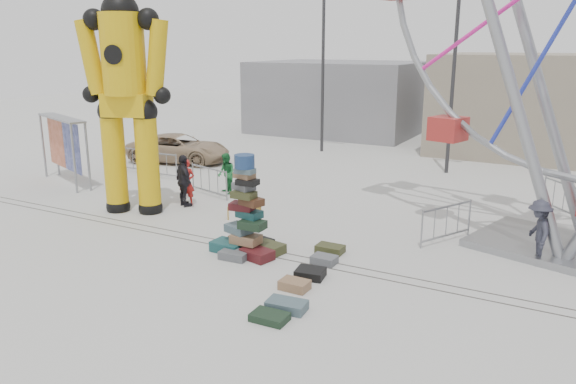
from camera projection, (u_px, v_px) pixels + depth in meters
The scene contains 27 objects.
ground at pixel (219, 256), 15.04m from camera, with size 90.00×90.00×0.00m, color #9E9E99.
track_line_near at pixel (231, 248), 15.55m from camera, with size 40.00×0.04×0.01m, color #47443F.
track_line_far at pixel (239, 244), 15.89m from camera, with size 40.00×0.04×0.01m, color #47443F.
building_right at pixel (563, 105), 28.17m from camera, with size 12.00×8.00×5.00m, color gray.
building_left at pixel (340, 97), 35.94m from camera, with size 10.00×8.00×4.40m, color gray.
lamp_post_right at pixel (456, 69), 23.51m from camera, with size 1.41×0.25×8.00m.
lamp_post_left at pixel (325, 64), 28.44m from camera, with size 1.41×0.25×8.00m.
suitcase_tower at pixel (247, 226), 15.07m from camera, with size 1.94×1.69×2.72m.
crash_test_dummy at pixel (126, 88), 17.93m from camera, with size 3.10×1.51×7.85m.
banner_scaffold at pixel (63, 134), 22.30m from camera, with size 3.69×1.93×2.69m.
steamer_trunk at pixel (244, 213), 18.05m from camera, with size 0.94×0.54×0.44m, color silver.
row_case_0 at pixel (330, 249), 15.25m from camera, with size 0.74×0.48×0.21m, color #3A3D1E.
row_case_1 at pixel (324, 260), 14.48m from camera, with size 0.63×0.46×0.21m, color #595C61.
row_case_2 at pixel (310, 273), 13.61m from camera, with size 0.68×0.58×0.21m, color black.
row_case_3 at pixel (295, 285), 12.95m from camera, with size 0.67×0.47×0.22m, color #8C6747.
row_case_4 at pixel (287, 305), 11.95m from camera, with size 0.85×0.50×0.21m, color #475E66.
row_case_5 at pixel (270, 317), 11.49m from camera, with size 0.75×0.51×0.16m, color black.
barricade_dummy_a at pixel (141, 161), 24.37m from camera, with size 2.00×0.10×1.10m, color gray, non-canonical shape.
barricade_dummy_b at pixel (157, 165), 23.63m from camera, with size 2.00×0.10×1.10m, color gray, non-canonical shape.
barricade_dummy_c at pixel (209, 181), 20.81m from camera, with size 2.00×0.10×1.10m, color gray, non-canonical shape.
barricade_wheel_front at pixel (446, 223), 15.98m from camera, with size 2.00×0.10×1.10m, color gray, non-canonical shape.
barricade_wheel_back at pixel (564, 199), 18.45m from camera, with size 2.00×0.10×1.10m, color gray, non-canonical shape.
pedestrian_red at pixel (187, 182), 19.60m from camera, with size 0.59×0.39×1.62m, color #A41A17.
pedestrian_green at pixel (226, 174), 21.07m from camera, with size 0.75×0.58×1.54m, color #19662F.
pedestrian_black at pixel (184, 181), 19.38m from camera, with size 1.07×0.45×1.82m, color black.
pedestrian_grey at pixel (538, 232), 14.38m from camera, with size 1.08×0.62×1.67m, color #292A37.
parked_suv at pixel (179, 148), 26.74m from camera, with size 2.22×4.82×1.34m, color tan.
Camera 1 is at (8.36, -11.51, 5.51)m, focal length 35.00 mm.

